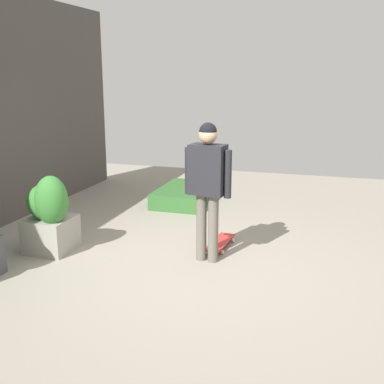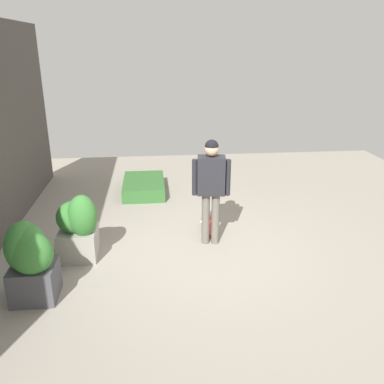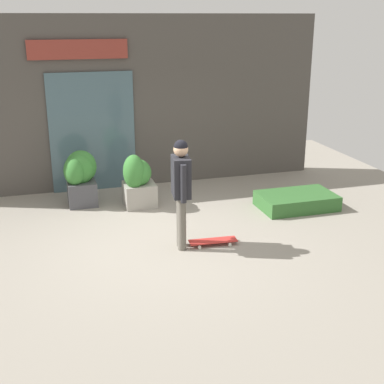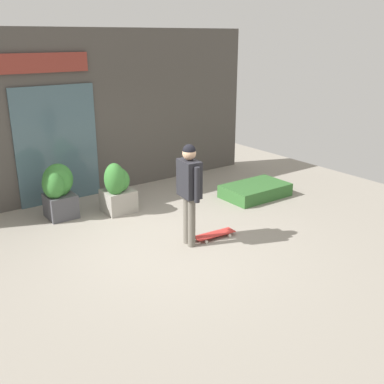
% 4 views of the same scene
% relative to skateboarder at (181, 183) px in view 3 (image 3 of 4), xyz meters
% --- Properties ---
extents(ground_plane, '(12.00, 12.00, 0.00)m').
position_rel_skateboarder_xyz_m(ground_plane, '(-0.24, 0.26, -1.08)').
color(ground_plane, gray).
extents(building_facade, '(8.47, 0.31, 3.56)m').
position_rel_skateboarder_xyz_m(building_facade, '(-0.27, 3.53, 0.68)').
color(building_facade, '#4C4742').
rests_on(building_facade, ground_plane).
extents(skateboarder, '(0.31, 0.61, 1.76)m').
position_rel_skateboarder_xyz_m(skateboarder, '(0.00, 0.00, 0.00)').
color(skateboarder, '#666056').
rests_on(skateboarder, ground_plane).
extents(skateboard, '(0.79, 0.31, 0.08)m').
position_rel_skateboarder_xyz_m(skateboard, '(0.52, -0.04, -1.02)').
color(skateboard, red).
rests_on(skateboard, ground_plane).
extents(planter_box_left, '(0.64, 0.61, 1.07)m').
position_rel_skateboarder_xyz_m(planter_box_left, '(-1.34, 2.50, -0.48)').
color(planter_box_left, '#47474C').
rests_on(planter_box_left, ground_plane).
extents(planter_box_right, '(0.62, 0.63, 1.06)m').
position_rel_skateboarder_xyz_m(planter_box_right, '(-0.29, 2.07, -0.56)').
color(planter_box_right, gray).
rests_on(planter_box_right, ground_plane).
extents(hedge_ledge, '(1.44, 0.90, 0.28)m').
position_rel_skateboarder_xyz_m(hedge_ledge, '(2.61, 1.13, -0.94)').
color(hedge_ledge, '#33662D').
rests_on(hedge_ledge, ground_plane).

